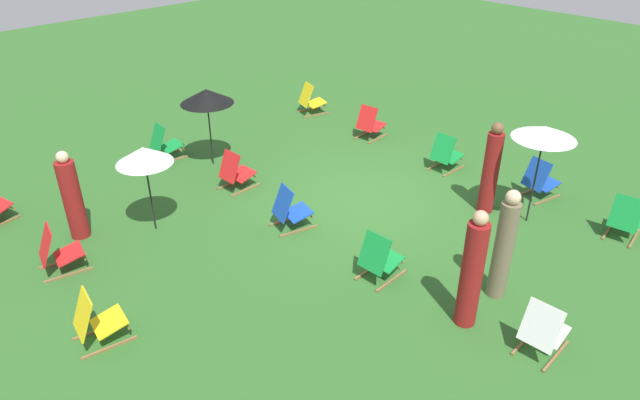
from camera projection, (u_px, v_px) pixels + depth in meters
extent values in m
plane|color=#2D6026|center=(363.00, 201.00, 11.36)|extent=(40.00, 40.00, 0.00)
cube|color=olive|center=(2.00, 224.00, 10.57)|extent=(0.20, 0.75, 0.04)
cylinder|color=olive|center=(7.00, 206.00, 10.80)|extent=(0.44, 0.13, 0.03)
cube|color=olive|center=(556.00, 356.00, 7.67)|extent=(0.06, 0.76, 0.04)
cube|color=olive|center=(525.00, 340.00, 7.94)|extent=(0.06, 0.76, 0.04)
cube|color=white|center=(547.00, 330.00, 7.74)|extent=(0.49, 0.45, 0.13)
cube|color=white|center=(541.00, 326.00, 7.42)|extent=(0.49, 0.26, 0.57)
cylinder|color=olive|center=(552.00, 327.00, 7.90)|extent=(0.44, 0.04, 0.03)
cube|color=olive|center=(299.00, 231.00, 10.37)|extent=(0.23, 0.74, 0.04)
cube|color=olive|center=(288.00, 220.00, 10.70)|extent=(0.23, 0.74, 0.04)
cube|color=#1947B7|center=(298.00, 212.00, 10.46)|extent=(0.58, 0.54, 0.13)
cube|color=#1947B7|center=(283.00, 203.00, 10.19)|extent=(0.53, 0.36, 0.57)
cylinder|color=olive|center=(308.00, 213.00, 10.57)|extent=(0.43, 0.14, 0.03)
cube|color=olive|center=(378.00, 139.00, 14.00)|extent=(0.10, 0.76, 0.04)
cube|color=olive|center=(364.00, 134.00, 14.25)|extent=(0.10, 0.76, 0.04)
cube|color=red|center=(374.00, 126.00, 14.07)|extent=(0.51, 0.47, 0.13)
cube|color=red|center=(367.00, 118.00, 13.73)|extent=(0.50, 0.29, 0.57)
cylinder|color=olive|center=(378.00, 126.00, 14.23)|extent=(0.44, 0.06, 0.03)
cube|color=olive|center=(246.00, 190.00, 11.72)|extent=(0.06, 0.76, 0.04)
cube|color=olive|center=(232.00, 183.00, 11.99)|extent=(0.06, 0.76, 0.04)
cube|color=red|center=(242.00, 174.00, 11.79)|extent=(0.49, 0.45, 0.13)
cube|color=red|center=(229.00, 167.00, 11.47)|extent=(0.49, 0.26, 0.57)
cylinder|color=olive|center=(250.00, 174.00, 11.95)|extent=(0.44, 0.04, 0.03)
cube|color=olive|center=(110.00, 348.00, 7.81)|extent=(0.17, 0.75, 0.04)
cube|color=olive|center=(101.00, 329.00, 8.13)|extent=(0.17, 0.75, 0.04)
cube|color=yellow|center=(109.00, 322.00, 7.89)|extent=(0.55, 0.51, 0.13)
cube|color=yellow|center=(82.00, 314.00, 7.61)|extent=(0.52, 0.33, 0.57)
cylinder|color=olive|center=(124.00, 320.00, 8.03)|extent=(0.44, 0.10, 0.03)
cube|color=olive|center=(69.00, 275.00, 9.23)|extent=(0.20, 0.75, 0.04)
cube|color=olive|center=(63.00, 261.00, 9.56)|extent=(0.20, 0.75, 0.04)
cube|color=red|center=(69.00, 254.00, 9.31)|extent=(0.56, 0.53, 0.13)
cube|color=red|center=(45.00, 245.00, 9.04)|extent=(0.52, 0.35, 0.57)
cylinder|color=olive|center=(83.00, 254.00, 9.44)|extent=(0.44, 0.12, 0.03)
cube|color=olive|center=(173.00, 160.00, 12.94)|extent=(0.11, 0.76, 0.04)
cube|color=olive|center=(165.00, 154.00, 13.24)|extent=(0.11, 0.76, 0.04)
cube|color=#148C38|center=(171.00, 146.00, 13.02)|extent=(0.52, 0.48, 0.13)
cube|color=#148C38|center=(157.00, 138.00, 12.72)|extent=(0.50, 0.29, 0.57)
cylinder|color=olive|center=(180.00, 146.00, 13.16)|extent=(0.44, 0.07, 0.03)
cube|color=olive|center=(634.00, 238.00, 10.16)|extent=(0.14, 0.76, 0.04)
cube|color=olive|center=(608.00, 230.00, 10.40)|extent=(0.14, 0.76, 0.04)
cube|color=#148C38|center=(626.00, 220.00, 10.22)|extent=(0.53, 0.49, 0.13)
cube|color=#148C38|center=(626.00, 213.00, 9.88)|extent=(0.51, 0.31, 0.57)
cylinder|color=olive|center=(628.00, 219.00, 10.39)|extent=(0.44, 0.09, 0.03)
cube|color=olive|center=(316.00, 115.00, 15.40)|extent=(0.26, 0.74, 0.04)
cube|color=olive|center=(309.00, 110.00, 15.74)|extent=(0.26, 0.74, 0.04)
cube|color=yellow|center=(316.00, 103.00, 15.48)|extent=(0.59, 0.56, 0.13)
cube|color=yellow|center=(306.00, 95.00, 15.23)|extent=(0.53, 0.38, 0.57)
cylinder|color=olive|center=(323.00, 104.00, 15.60)|extent=(0.43, 0.16, 0.03)
cube|color=olive|center=(454.00, 171.00, 12.47)|extent=(0.05, 0.76, 0.04)
cube|color=olive|center=(437.00, 165.00, 12.75)|extent=(0.05, 0.76, 0.04)
cube|color=#148C38|center=(450.00, 156.00, 12.54)|extent=(0.49, 0.44, 0.13)
cube|color=#148C38|center=(443.00, 148.00, 12.23)|extent=(0.48, 0.26, 0.57)
cylinder|color=olive|center=(455.00, 156.00, 12.70)|extent=(0.44, 0.04, 0.03)
cube|color=olive|center=(391.00, 281.00, 9.10)|extent=(0.06, 0.76, 0.04)
cube|color=olive|center=(370.00, 269.00, 9.37)|extent=(0.06, 0.76, 0.04)
cube|color=#148C38|center=(385.00, 260.00, 9.17)|extent=(0.49, 0.45, 0.13)
cube|color=#148C38|center=(374.00, 253.00, 8.84)|extent=(0.49, 0.26, 0.57)
cylinder|color=olive|center=(393.00, 258.00, 9.33)|extent=(0.44, 0.04, 0.03)
cube|color=olive|center=(547.00, 200.00, 11.36)|extent=(0.20, 0.75, 0.04)
cube|color=olive|center=(530.00, 191.00, 11.69)|extent=(0.20, 0.75, 0.04)
cube|color=#1947B7|center=(544.00, 183.00, 11.45)|extent=(0.56, 0.53, 0.13)
cube|color=#1947B7|center=(537.00, 174.00, 11.17)|extent=(0.52, 0.35, 0.57)
cylinder|color=olive|center=(550.00, 184.00, 11.57)|extent=(0.44, 0.13, 0.03)
cylinder|color=black|center=(210.00, 128.00, 12.42)|extent=(0.03, 0.03, 1.70)
cone|color=black|center=(207.00, 96.00, 12.06)|extent=(1.14, 1.14, 0.31)
cylinder|color=black|center=(150.00, 190.00, 10.08)|extent=(0.03, 0.03, 1.60)
cone|color=white|center=(144.00, 155.00, 9.74)|extent=(0.98, 0.98, 0.29)
cylinder|color=black|center=(536.00, 176.00, 10.26)|extent=(0.03, 0.03, 1.87)
cone|color=white|center=(545.00, 132.00, 9.84)|extent=(1.10, 1.10, 0.22)
cylinder|color=maroon|center=(73.00, 200.00, 9.92)|extent=(0.46, 0.46, 1.46)
sphere|color=beige|center=(62.00, 157.00, 9.51)|extent=(0.21, 0.21, 0.21)
cylinder|color=maroon|center=(490.00, 173.00, 10.66)|extent=(0.33, 0.33, 1.60)
sphere|color=brown|center=(498.00, 128.00, 10.22)|extent=(0.22, 0.22, 0.22)
cylinder|color=#72664C|center=(503.00, 251.00, 8.45)|extent=(0.40, 0.40, 1.61)
sphere|color=beige|center=(513.00, 197.00, 8.00)|extent=(0.22, 0.22, 0.22)
cylinder|color=maroon|center=(471.00, 275.00, 7.89)|extent=(0.35, 0.35, 1.67)
sphere|color=tan|center=(481.00, 218.00, 7.43)|extent=(0.21, 0.21, 0.21)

